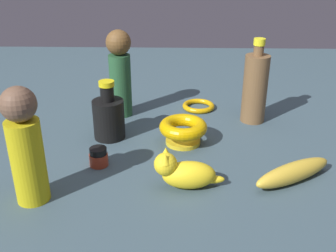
{
  "coord_description": "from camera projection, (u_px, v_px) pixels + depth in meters",
  "views": [
    {
      "loc": [
        -0.86,
        -0.02,
        0.46
      ],
      "look_at": [
        0.0,
        0.0,
        0.06
      ],
      "focal_mm": 42.59,
      "sensor_mm": 36.0,
      "label": 1
    }
  ],
  "objects": [
    {
      "name": "person_figure_adult",
      "position": [
        120.0,
        72.0,
        1.11
      ],
      "size": [
        0.08,
        0.08,
        0.25
      ],
      "color": "#255230",
      "rests_on": "ground"
    },
    {
      "name": "ground",
      "position": [
        168.0,
        148.0,
        0.97
      ],
      "size": [
        2.0,
        2.0,
        0.0
      ],
      "primitive_type": "plane",
      "color": "#384C56"
    },
    {
      "name": "bowl",
      "position": [
        183.0,
        129.0,
        0.98
      ],
      "size": [
        0.12,
        0.12,
        0.06
      ],
      "color": "gold",
      "rests_on": "ground"
    },
    {
      "name": "bottle_tall",
      "position": [
        255.0,
        87.0,
        1.08
      ],
      "size": [
        0.07,
        0.07,
        0.23
      ],
      "color": "brown",
      "rests_on": "ground"
    },
    {
      "name": "bottle_short",
      "position": [
        109.0,
        117.0,
        1.01
      ],
      "size": [
        0.08,
        0.08,
        0.15
      ],
      "color": "black",
      "rests_on": "ground"
    },
    {
      "name": "banana",
      "position": [
        293.0,
        172.0,
        0.83
      ],
      "size": [
        0.14,
        0.19,
        0.04
      ],
      "primitive_type": "ellipsoid",
      "rotation": [
        0.0,
        0.0,
        5.25
      ],
      "color": "gold",
      "rests_on": "ground"
    },
    {
      "name": "nail_polish_jar",
      "position": [
        99.0,
        157.0,
        0.89
      ],
      "size": [
        0.04,
        0.04,
        0.04
      ],
      "color": "maroon",
      "rests_on": "ground"
    },
    {
      "name": "cat_figurine",
      "position": [
        184.0,
        172.0,
        0.81
      ],
      "size": [
        0.06,
        0.14,
        0.09
      ],
      "color": "yellow",
      "rests_on": "ground"
    },
    {
      "name": "bangle",
      "position": [
        198.0,
        106.0,
        1.2
      ],
      "size": [
        0.1,
        0.1,
        0.02
      ],
      "primitive_type": "torus",
      "color": "#CE940A",
      "rests_on": "ground"
    },
    {
      "name": "person_figure_child",
      "position": [
        25.0,
        146.0,
        0.73
      ],
      "size": [
        0.09,
        0.09,
        0.23
      ],
      "color": "gold",
      "rests_on": "ground"
    }
  ]
}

